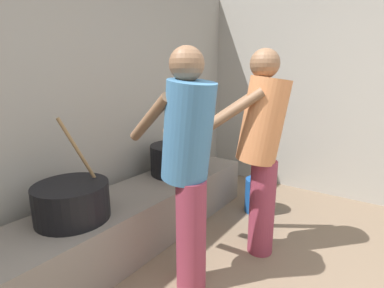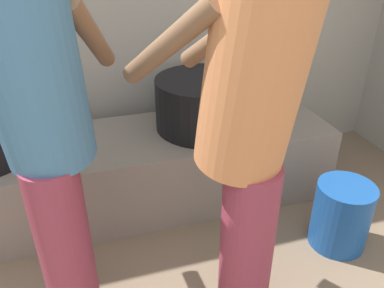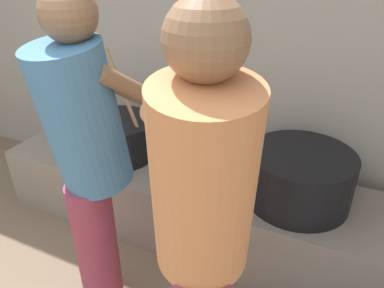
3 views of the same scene
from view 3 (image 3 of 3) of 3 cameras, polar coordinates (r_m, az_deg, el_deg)
name	(u,v)px [view 3 (image 3 of 3)]	position (r m, az deg, el deg)	size (l,w,h in m)	color
block_enclosure_rear	(153,23)	(2.64, -6.04, 18.23)	(5.61, 0.20, 2.43)	#9E998E
hearth_ledge	(197,204)	(2.38, 0.85, -9.40)	(2.63, 0.60, 0.44)	slate
cooking_pot_main	(117,137)	(2.46, -11.62, 1.05)	(0.50, 0.50, 0.71)	black
cooking_pot_secondary	(300,177)	(2.05, 16.43, -4.97)	(0.56, 0.56, 0.29)	black
cook_in_orange_shirt	(203,229)	(1.16, 1.66, -13.18)	(0.57, 0.74, 1.60)	#8C3347
cook_in_blue_shirt	(89,155)	(1.61, -15.81, -1.67)	(0.49, 0.72, 1.58)	#8C3347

